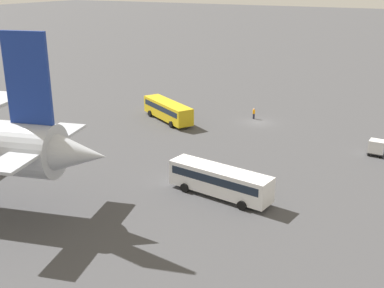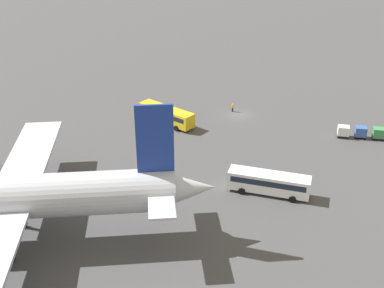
{
  "view_description": "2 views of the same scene",
  "coord_description": "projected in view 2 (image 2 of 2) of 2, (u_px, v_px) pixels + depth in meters",
  "views": [
    {
      "loc": [
        -25.38,
        68.85,
        21.83
      ],
      "look_at": [
        -2.06,
        25.67,
        4.62
      ],
      "focal_mm": 45.0,
      "sensor_mm": 36.0,
      "label": 1
    },
    {
      "loc": [
        -4.74,
        85.81,
        36.92
      ],
      "look_at": [
        5.92,
        19.87,
        3.15
      ],
      "focal_mm": 45.0,
      "sensor_mm": 36.0,
      "label": 2
    }
  ],
  "objects": [
    {
      "name": "shuttle_bus_far",
      "position": [
        269.0,
        182.0,
        67.2
      ],
      "size": [
        11.63,
        4.15,
        3.11
      ],
      "rotation": [
        0.0,
        0.0,
        -0.14
      ],
      "color": "white",
      "rests_on": "ground"
    },
    {
      "name": "cargo_cart_blue",
      "position": [
        361.0,
        132.0,
        83.46
      ],
      "size": [
        2.05,
        1.75,
        2.06
      ],
      "rotation": [
        0.0,
        0.0,
        -0.03
      ],
      "color": "#38383D",
      "rests_on": "ground"
    },
    {
      "name": "cargo_cart_white",
      "position": [
        343.0,
        131.0,
        83.74
      ],
      "size": [
        2.05,
        1.75,
        2.06
      ],
      "rotation": [
        0.0,
        0.0,
        -0.03
      ],
      "color": "#38383D",
      "rests_on": "ground"
    },
    {
      "name": "worker_person",
      "position": [
        233.0,
        107.0,
        94.08
      ],
      "size": [
        0.38,
        0.38,
        1.74
      ],
      "color": "#1E1E2D",
      "rests_on": "ground"
    },
    {
      "name": "shuttle_bus_near",
      "position": [
        166.0,
        114.0,
        88.7
      ],
      "size": [
        11.32,
        8.14,
        3.04
      ],
      "rotation": [
        0.0,
        0.0,
        -0.53
      ],
      "color": "gold",
      "rests_on": "ground"
    },
    {
      "name": "cargo_cart_green",
      "position": [
        379.0,
        133.0,
        82.98
      ],
      "size": [
        2.05,
        1.75,
        2.06
      ],
      "rotation": [
        0.0,
        0.0,
        -0.03
      ],
      "color": "#38383D",
      "rests_on": "ground"
    },
    {
      "name": "ground_plane",
      "position": [
        239.0,
        115.0,
        92.93
      ],
      "size": [
        600.0,
        600.0,
        0.0
      ],
      "primitive_type": "plane",
      "color": "#424244"
    }
  ]
}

